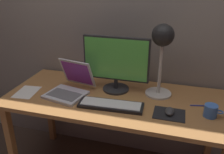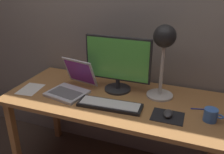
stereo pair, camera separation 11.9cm
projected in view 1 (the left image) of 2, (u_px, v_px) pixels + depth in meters
name	position (u px, v px, depth m)	size (l,w,h in m)	color
back_wall	(129.00, 11.00, 1.89)	(4.80, 0.06, 2.60)	gray
desk	(115.00, 106.00, 1.80)	(1.60, 0.70, 0.74)	#A8703D
monitor	(116.00, 62.00, 1.79)	(0.50, 0.20, 0.42)	#28282B
keyboard_main	(111.00, 105.00, 1.64)	(0.45, 0.16, 0.03)	black
laptop	(71.00, 84.00, 1.81)	(0.33, 0.37, 0.24)	silver
desk_lamp	(162.00, 45.00, 1.65)	(0.19, 0.19, 0.53)	beige
mousepad	(169.00, 114.00, 1.55)	(0.20, 0.16, 0.00)	black
mouse	(170.00, 111.00, 1.55)	(0.06, 0.10, 0.03)	#38383A
coffee_mug	(211.00, 111.00, 1.51)	(0.12, 0.08, 0.08)	#3F72CC
paper_sheet_near_mouse	(27.00, 92.00, 1.84)	(0.15, 0.21, 0.00)	white
pen	(200.00, 106.00, 1.64)	(0.01, 0.01, 0.14)	#2633A5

